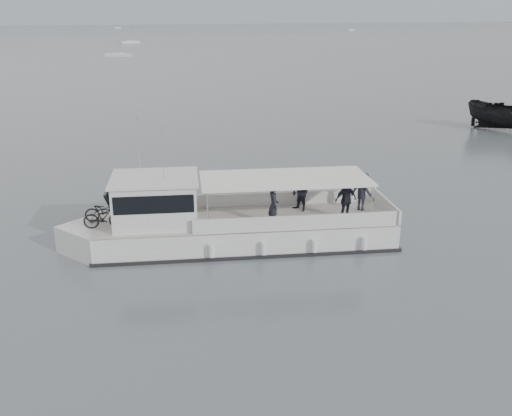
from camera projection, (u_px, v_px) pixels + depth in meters
name	position (u px, v px, depth m)	size (l,w,h in m)	color
ground	(143.00, 258.00, 23.86)	(1400.00, 1400.00, 0.00)	slate
tour_boat	(217.00, 224.00, 24.93)	(14.49, 7.69, 6.17)	white
dark_motorboat	(508.00, 115.00, 49.46)	(2.63, 6.99, 2.70)	black
moored_fleet	(26.00, 43.00, 188.18)	(369.06, 360.35, 8.99)	white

